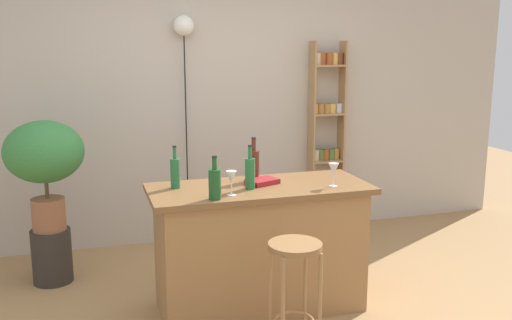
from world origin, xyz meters
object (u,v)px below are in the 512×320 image
object	(u,v)px
bottle_olive_oil	(250,172)
plant_stool	(52,256)
spice_shelf	(327,130)
bottle_wine_red	(215,183)
cookbook	(262,181)
bar_stool	(295,274)
wine_glass_center	(334,170)
wine_glass_left	(231,178)
bottle_sauce_amber	(175,172)
potted_plant	(44,158)
bottle_spirits_clear	(254,164)
pendant_globe_light	(184,31)

from	to	relation	value
bottle_olive_oil	plant_stool	bearing A→B (deg)	144.69
spice_shelf	bottle_wine_red	xyz separation A→B (m)	(-1.54, -1.74, -0.02)
bottle_wine_red	spice_shelf	bearing A→B (deg)	48.43
bottle_olive_oil	cookbook	distance (m)	0.19
bar_stool	wine_glass_center	world-z (taller)	wine_glass_center
plant_stool	cookbook	size ratio (longest dim) A/B	2.06
plant_stool	wine_glass_left	world-z (taller)	wine_glass_left
bar_stool	bottle_sauce_amber	bearing A→B (deg)	124.89
bar_stool	bottle_olive_oil	xyz separation A→B (m)	(-0.09, 0.64, 0.48)
potted_plant	wine_glass_center	bearing A→B (deg)	-29.00
spice_shelf	potted_plant	bearing A→B (deg)	-167.38
wine_glass_center	cookbook	bearing A→B (deg)	154.77
spice_shelf	wine_glass_left	bearing A→B (deg)	-130.14
wine_glass_center	bottle_wine_red	bearing A→B (deg)	-174.53
plant_stool	wine_glass_left	size ratio (longest dim) A/B	2.64
spice_shelf	bar_stool	bearing A→B (deg)	-118.05
potted_plant	bottle_spirits_clear	size ratio (longest dim) A/B	2.74
bar_stool	cookbook	bearing A→B (deg)	87.23
plant_stool	pendant_globe_light	size ratio (longest dim) A/B	0.20
spice_shelf	potted_plant	distance (m)	2.68
spice_shelf	bottle_spirits_clear	size ratio (longest dim) A/B	5.98
spice_shelf	potted_plant	size ratio (longest dim) A/B	2.18
spice_shelf	plant_stool	distance (m)	2.81
potted_plant	bottle_olive_oil	size ratio (longest dim) A/B	2.86
pendant_globe_light	bottle_olive_oil	bearing A→B (deg)	-84.70
bottle_sauce_amber	wine_glass_left	distance (m)	0.44
bar_stool	spice_shelf	world-z (taller)	spice_shelf
bottle_spirits_clear	pendant_globe_light	bearing A→B (deg)	99.82
bar_stool	bottle_wine_red	xyz separation A→B (m)	(-0.37, 0.46, 0.48)
bottle_olive_oil	pendant_globe_light	size ratio (longest dim) A/B	0.14
bottle_olive_oil	wine_glass_left	bearing A→B (deg)	-141.39
bottle_spirits_clear	cookbook	size ratio (longest dim) A/B	1.51
bar_stool	plant_stool	xyz separation A→B (m)	(-1.45, 1.61, -0.32)
bar_stool	bottle_olive_oil	distance (m)	0.81
potted_plant	bottle_sauce_amber	xyz separation A→B (m)	(0.88, -0.80, 0.00)
plant_stool	bottle_spirits_clear	size ratio (longest dim) A/B	1.36
wine_glass_center	bottle_spirits_clear	bearing A→B (deg)	146.21
cookbook	pendant_globe_light	xyz separation A→B (m)	(-0.27, 1.49, 1.06)
potted_plant	cookbook	bearing A→B (deg)	-30.09
bottle_sauce_amber	wine_glass_left	size ratio (longest dim) A/B	1.80
bottle_wine_red	cookbook	world-z (taller)	bottle_wine_red
spice_shelf	pendant_globe_light	xyz separation A→B (m)	(-1.40, 0.04, 0.96)
wine_glass_left	wine_glass_center	distance (m)	0.74
bottle_sauce_amber	bottle_wine_red	xyz separation A→B (m)	(0.19, -0.36, -0.00)
wine_glass_center	cookbook	world-z (taller)	wine_glass_center
spice_shelf	pendant_globe_light	distance (m)	1.70
bottle_olive_oil	bottle_sauce_amber	distance (m)	0.51
wine_glass_left	bottle_spirits_clear	bearing A→B (deg)	53.55
bottle_olive_oil	wine_glass_left	distance (m)	0.21
potted_plant	bottle_sauce_amber	size ratio (longest dim) A/B	2.95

